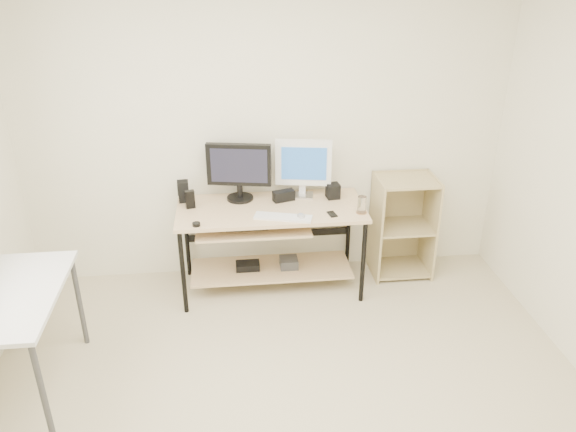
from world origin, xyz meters
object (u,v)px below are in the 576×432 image
at_px(side_table, 10,304).
at_px(shelf_unit, 401,224).
at_px(black_monitor, 239,168).
at_px(white_imac, 303,164).
at_px(audio_controller, 190,199).
at_px(desk, 268,231).

relative_size(side_table, shelf_unit, 1.11).
distance_m(black_monitor, white_imac, 0.53).
distance_m(shelf_unit, audio_controller, 1.83).
xyz_separation_m(side_table, shelf_unit, (2.83, 1.22, -0.22)).
bearing_deg(audio_controller, side_table, -145.45).
distance_m(shelf_unit, black_monitor, 1.50).
relative_size(desk, black_monitor, 2.88).
height_order(shelf_unit, audio_controller, shelf_unit).
bearing_deg(shelf_unit, side_table, -156.67).
distance_m(black_monitor, audio_controller, 0.46).
bearing_deg(white_imac, audio_controller, -161.91).
bearing_deg(side_table, desk, 32.65).
xyz_separation_m(shelf_unit, black_monitor, (-1.39, 0.02, 0.57)).
relative_size(side_table, audio_controller, 6.80).
height_order(black_monitor, white_imac, white_imac).
distance_m(side_table, white_imac, 2.36).
relative_size(black_monitor, white_imac, 1.07).
relative_size(shelf_unit, black_monitor, 1.73).
bearing_deg(side_table, shelf_unit, 23.33).
xyz_separation_m(black_monitor, white_imac, (0.52, 0.01, 0.01)).
height_order(side_table, white_imac, white_imac).
bearing_deg(audio_controller, black_monitor, 4.57).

